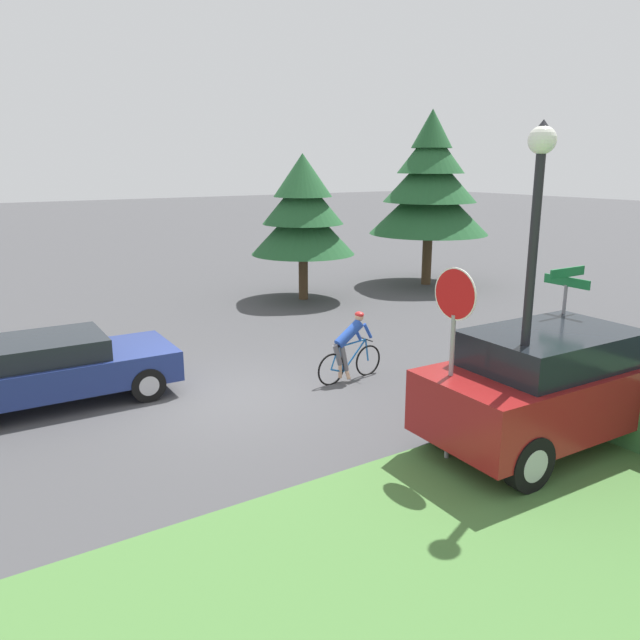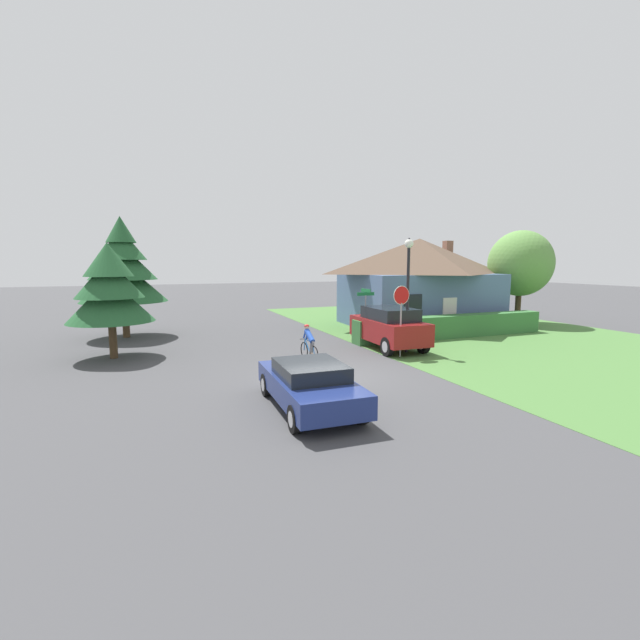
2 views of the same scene
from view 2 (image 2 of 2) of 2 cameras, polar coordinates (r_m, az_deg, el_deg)
ground_plane at (r=14.97m, az=0.68°, el=-7.64°), size 140.00×140.00×0.00m
grass_verge_right at (r=24.72m, az=22.66°, el=-2.12°), size 16.00×36.00×0.01m
cottage_house at (r=27.76m, az=13.01°, el=5.13°), size 9.48×7.43×5.44m
hedge_row at (r=23.76m, az=17.21°, el=-0.81°), size 11.41×0.90×1.19m
sedan_left_lane at (r=11.71m, az=-1.42°, el=-8.55°), size 2.04×4.48×1.30m
cyclist at (r=17.37m, az=-1.44°, el=-3.10°), size 0.44×1.70×1.47m
parked_suv_right at (r=19.97m, az=9.16°, el=-0.94°), size 2.13×4.47×1.91m
stop_sign at (r=18.09m, az=10.77°, el=1.82°), size 0.78×0.07×3.00m
street_lamp at (r=19.00m, az=11.67°, el=5.86°), size 0.38×0.38×5.02m
street_name_sign at (r=20.46m, az=6.09°, el=1.81°), size 0.90×0.90×2.72m
conifer_tall_near at (r=19.49m, az=-26.24°, el=3.82°), size 3.41×3.41×4.77m
conifer_tall_far at (r=24.72m, az=-24.82°, el=6.18°), size 4.36×4.36×6.34m
deciduous_tree_right at (r=30.66m, az=25.16°, el=6.83°), size 4.01×4.01×6.01m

